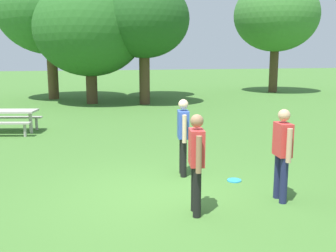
# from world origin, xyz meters

# --- Properties ---
(ground_plane) EXTENTS (120.00, 120.00, 0.00)m
(ground_plane) POSITION_xyz_m (0.00, 0.00, 0.00)
(ground_plane) COLOR #447530
(person_thrower) EXTENTS (0.29, 0.60, 1.64)m
(person_thrower) POSITION_xyz_m (0.34, -1.01, 0.94)
(person_thrower) COLOR black
(person_thrower) RESTS_ON ground
(person_catcher) EXTENTS (0.29, 0.60, 1.64)m
(person_catcher) POSITION_xyz_m (0.75, 1.04, 0.94)
(person_catcher) COLOR black
(person_catcher) RESTS_ON ground
(person_bystander) EXTENTS (0.27, 0.61, 1.64)m
(person_bystander) POSITION_xyz_m (1.98, -0.83, 0.94)
(person_bystander) COLOR #1E234C
(person_bystander) RESTS_ON ground
(frisbee) EXTENTS (0.29, 0.29, 0.03)m
(frisbee) POSITION_xyz_m (1.65, 0.38, 0.01)
(frisbee) COLOR #2D9EDB
(frisbee) RESTS_ON ground
(picnic_table_near) EXTENTS (1.99, 1.79, 0.77)m
(picnic_table_near) POSITION_xyz_m (-3.40, 6.87, 0.56)
(picnic_table_near) COLOR #B2ADA3
(picnic_table_near) RESTS_ON ground
(tree_tall_left) EXTENTS (5.91, 5.91, 7.58)m
(tree_tall_left) POSITION_xyz_m (-2.24, 17.13, 5.05)
(tree_tall_left) COLOR brown
(tree_tall_left) RESTS_ON ground
(tree_broad_center) EXTENTS (5.69, 5.69, 6.28)m
(tree_broad_center) POSITION_xyz_m (-0.22, 14.32, 3.84)
(tree_broad_center) COLOR #4C3823
(tree_broad_center) RESTS_ON ground
(tree_far_right) EXTENTS (4.62, 4.62, 6.30)m
(tree_far_right) POSITION_xyz_m (2.43, 13.32, 4.31)
(tree_far_right) COLOR #4C3823
(tree_far_right) RESTS_ON ground
(tree_slender_mid) EXTENTS (4.31, 4.31, 6.78)m
(tree_slender_mid) POSITION_xyz_m (3.06, 16.68, 4.90)
(tree_slender_mid) COLOR #4C3823
(tree_slender_mid) RESTS_ON ground
(tree_back_left) EXTENTS (5.63, 5.63, 7.54)m
(tree_back_left) POSITION_xyz_m (12.30, 17.53, 5.12)
(tree_back_left) COLOR #4C3823
(tree_back_left) RESTS_ON ground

